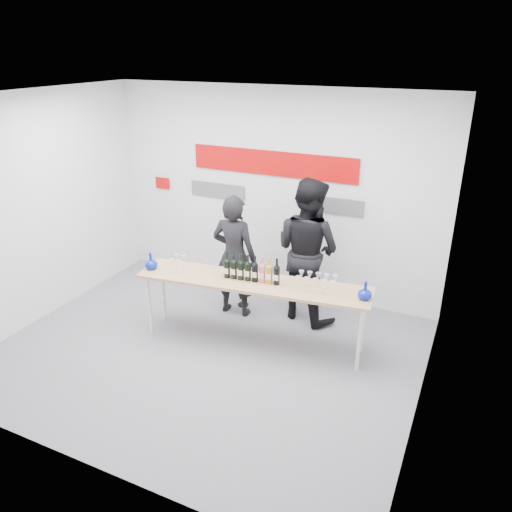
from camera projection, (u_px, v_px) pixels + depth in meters
The scene contains 12 objects.
ground at pixel (207, 352), 6.14m from camera, with size 5.00×5.00×0.00m, color slate.
back_wall at pixel (272, 194), 7.22m from camera, with size 5.00×0.04×3.00m, color silver.
signage at pixel (268, 173), 7.10m from camera, with size 3.38×0.02×0.79m.
tasting_table at pixel (253, 286), 6.04m from camera, with size 2.91×0.93×0.86m.
wine_bottles at pixel (251, 268), 5.96m from camera, with size 0.71×0.16×0.33m.
decanter_left at pixel (151, 261), 6.31m from camera, with size 0.16×0.16×0.21m, color #081B9B, non-canonical shape.
decanter_right at pixel (365, 290), 5.56m from camera, with size 0.16×0.16×0.21m, color #081B9B, non-canonical shape.
glasses_left at pixel (178, 264), 6.26m from camera, with size 0.18×0.24×0.18m.
glasses_right at pixel (317, 283), 5.76m from camera, with size 0.48×0.27×0.18m.
presenter_left at pixel (234, 256), 6.74m from camera, with size 0.62×0.41×1.71m, color black.
presenter_right at pixel (307, 250), 6.60m from camera, with size 0.95×0.74×1.96m, color black.
mic_stand at pixel (243, 279), 7.08m from camera, with size 0.16×0.16×1.36m.
Camera 1 is at (2.75, -4.44, 3.50)m, focal length 35.00 mm.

